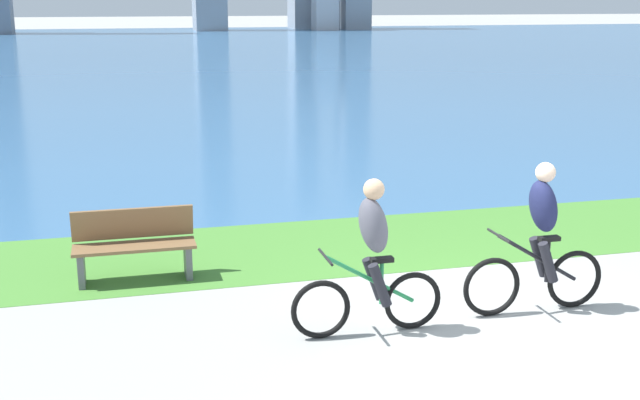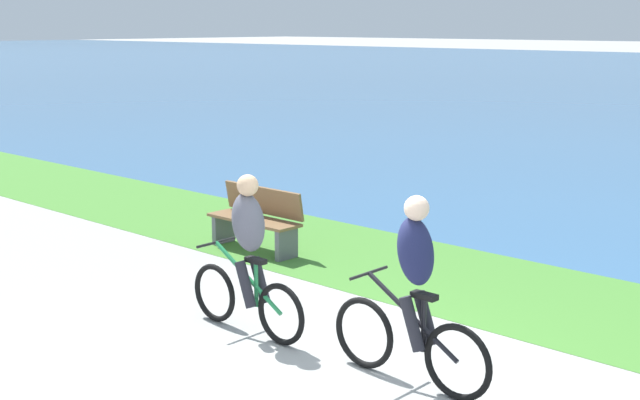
{
  "view_description": "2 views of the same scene",
  "coord_description": "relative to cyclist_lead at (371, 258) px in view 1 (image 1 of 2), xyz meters",
  "views": [
    {
      "loc": [
        -3.94,
        -7.17,
        3.45
      ],
      "look_at": [
        -1.82,
        1.07,
        1.29
      ],
      "focal_mm": 44.87,
      "sensor_mm": 36.0,
      "label": 1
    },
    {
      "loc": [
        4.73,
        -5.32,
        3.15
      ],
      "look_at": [
        -1.36,
        1.3,
        1.28
      ],
      "focal_mm": 47.59,
      "sensor_mm": 36.0,
      "label": 2
    }
  ],
  "objects": [
    {
      "name": "ground_plane",
      "position": [
        1.46,
        -0.32,
        -0.84
      ],
      "size": [
        300.0,
        300.0,
        0.0
      ],
      "primitive_type": "plane",
      "color": "#9E9E99"
    },
    {
      "name": "grass_strip_bayside",
      "position": [
        1.46,
        3.07,
        -0.83
      ],
      "size": [
        120.0,
        2.71,
        0.01
      ],
      "primitive_type": "cube",
      "color": "#478433",
      "rests_on": "ground"
    },
    {
      "name": "bay_water_surface",
      "position": [
        1.46,
        46.87,
        -0.83
      ],
      "size": [
        300.0,
        84.9,
        0.0
      ],
      "primitive_type": "cube",
      "color": "#386693",
      "rests_on": "ground"
    },
    {
      "name": "cyclist_lead",
      "position": [
        0.0,
        0.0,
        0.0
      ],
      "size": [
        1.65,
        0.52,
        1.68
      ],
      "color": "black",
      "rests_on": "ground"
    },
    {
      "name": "cyclist_trailing",
      "position": [
        2.0,
        0.12,
        0.01
      ],
      "size": [
        1.71,
        0.52,
        1.72
      ],
      "color": "black",
      "rests_on": "ground"
    },
    {
      "name": "bench_near_path",
      "position": [
        -2.35,
        2.32,
        -0.38
      ],
      "size": [
        1.5,
        0.47,
        0.9
      ],
      "color": "brown",
      "rests_on": "ground"
    }
  ]
}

